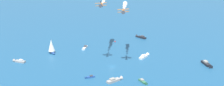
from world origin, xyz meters
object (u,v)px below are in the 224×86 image
object	(u,v)px
motorboat_far_port	(89,77)
motorboat_ahead	(85,48)
motorboat_trailing	(144,56)
marker_buoy	(115,42)
wingwalker_lead	(123,8)
sailboat_inshore	(51,46)
motorboat_outer_ring_c	(141,37)
biplane_wingman	(101,5)
motorboat_near_centre	(115,80)
wingwalker_wingman	(101,1)
motorboat_outer_ring_a	(143,82)
biplane_lead	(123,11)
motorboat_mid_cluster	(207,64)
motorboat_offshore	(19,61)

from	to	relation	value
motorboat_far_port	motorboat_ahead	world-z (taller)	motorboat_ahead
motorboat_trailing	marker_buoy	size ratio (longest dim) A/B	5.28
wingwalker_lead	motorboat_trailing	bearing A→B (deg)	-176.54
sailboat_inshore	marker_buoy	xyz separation A→B (m)	(-53.29, 13.82, -4.93)
motorboat_outer_ring_c	marker_buoy	bearing A→B (deg)	-15.65
motorboat_far_port	sailboat_inshore	bearing A→B (deg)	-96.89
motorboat_trailing	biplane_wingman	distance (m)	52.02
motorboat_near_centre	motorboat_far_port	size ratio (longest dim) A/B	1.72
motorboat_far_port	marker_buoy	size ratio (longest dim) A/B	2.96
wingwalker_wingman	wingwalker_lead	bearing A→B (deg)	119.11
motorboat_outer_ring_c	wingwalker_lead	size ratio (longest dim) A/B	6.81
motorboat_outer_ring_c	biplane_wingman	distance (m)	79.87
biplane_wingman	sailboat_inshore	bearing A→B (deg)	-73.53
motorboat_outer_ring_a	biplane_lead	distance (m)	44.95
motorboat_trailing	biplane_lead	distance (m)	44.06
motorboat_outer_ring_a	motorboat_outer_ring_c	bearing A→B (deg)	-138.07
motorboat_far_port	motorboat_outer_ring_a	size ratio (longest dim) A/B	0.81
motorboat_ahead	biplane_lead	distance (m)	59.30
motorboat_far_port	motorboat_outer_ring_a	world-z (taller)	motorboat_outer_ring_a
motorboat_trailing	wingwalker_wingman	size ratio (longest dim) A/B	6.25
motorboat_far_port	wingwalker_lead	xyz separation A→B (m)	(-26.14, 2.30, 39.25)
motorboat_near_centre	motorboat_trailing	xyz separation A→B (m)	(-42.33, -13.24, 0.02)
motorboat_ahead	marker_buoy	world-z (taller)	motorboat_ahead
sailboat_inshore	motorboat_ahead	xyz separation A→B (m)	(-23.99, 9.49, -4.65)
motorboat_mid_cluster	marker_buoy	size ratio (longest dim) A/B	5.14
biplane_lead	wingwalker_wingman	xyz separation A→B (m)	(7.30, -12.99, 5.33)
motorboat_trailing	motorboat_outer_ring_a	xyz separation A→B (m)	(31.90, 25.98, -0.26)
motorboat_near_centre	wingwalker_wingman	size ratio (longest dim) A/B	6.02
biplane_lead	wingwalker_wingman	bearing A→B (deg)	-60.69
biplane_wingman	biplane_lead	bearing A→B (deg)	119.10
motorboat_far_port	motorboat_outer_ring_a	bearing A→B (deg)	124.85
motorboat_offshore	motorboat_outer_ring_a	world-z (taller)	motorboat_offshore
motorboat_near_centre	motorboat_outer_ring_a	distance (m)	16.47
motorboat_offshore	motorboat_mid_cluster	bearing A→B (deg)	133.94
motorboat_outer_ring_a	biplane_lead	xyz separation A→B (m)	(-7.61, -24.37, 36.99)
biplane_wingman	motorboat_outer_ring_a	bearing A→B (deg)	89.31
motorboat_trailing	biplane_wingman	xyz separation A→B (m)	(31.45, -11.26, 39.88)
motorboat_mid_cluster	motorboat_far_port	bearing A→B (deg)	-29.70
motorboat_outer_ring_a	motorboat_mid_cluster	bearing A→B (deg)	165.85
wingwalker_lead	biplane_wingman	size ratio (longest dim) A/B	0.23
motorboat_outer_ring_a	biplane_wingman	size ratio (longest dim) A/B	1.16
motorboat_ahead	motorboat_outer_ring_a	distance (m)	71.58
wingwalker_wingman	marker_buoy	bearing A→B (deg)	-144.65
motorboat_mid_cluster	sailboat_inshore	bearing A→B (deg)	-55.86
wingwalker_lead	sailboat_inshore	bearing A→B (deg)	-70.49
wingwalker_lead	wingwalker_wingman	size ratio (longest dim) A/B	0.86
motorboat_far_port	motorboat_mid_cluster	distance (m)	79.92
motorboat_outer_ring_c	wingwalker_lead	distance (m)	78.43
motorboat_outer_ring_c	motorboat_trailing	bearing A→B (deg)	44.31
motorboat_near_centre	motorboat_outer_ring_c	size ratio (longest dim) A/B	1.02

